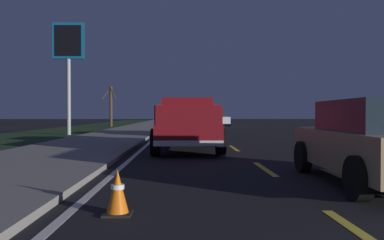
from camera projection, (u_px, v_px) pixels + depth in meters
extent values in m
plane|color=black|center=(210.00, 132.00, 28.12)|extent=(144.00, 144.00, 0.00)
cube|color=gray|center=(129.00, 131.00, 27.98)|extent=(108.00, 4.00, 0.12)
cube|color=#1E3819|center=(57.00, 132.00, 27.87)|extent=(108.00, 6.00, 0.01)
cube|color=yellow|center=(369.00, 239.00, 4.12)|extent=(2.40, 0.14, 0.01)
cube|color=yellow|center=(265.00, 169.00, 9.37)|extent=(2.40, 0.14, 0.01)
cube|color=yellow|center=(234.00, 148.00, 15.03)|extent=(2.40, 0.14, 0.01)
cube|color=yellow|center=(218.00, 138.00, 21.61)|extent=(2.40, 0.14, 0.01)
cube|color=yellow|center=(210.00, 132.00, 28.15)|extent=(2.40, 0.14, 0.01)
cube|color=yellow|center=(206.00, 129.00, 33.58)|extent=(2.40, 0.14, 0.01)
cube|color=yellow|center=(202.00, 127.00, 39.75)|extent=(2.40, 0.14, 0.01)
cube|color=yellow|center=(200.00, 125.00, 45.11)|extent=(2.40, 0.14, 0.01)
cube|color=yellow|center=(198.00, 124.00, 51.87)|extent=(2.40, 0.14, 0.01)
cube|color=yellow|center=(196.00, 123.00, 56.93)|extent=(2.40, 0.14, 0.01)
cube|color=yellow|center=(195.00, 122.00, 62.45)|extent=(2.40, 0.14, 0.01)
cube|color=yellow|center=(194.00, 121.00, 68.67)|extent=(2.40, 0.14, 0.01)
cube|color=yellow|center=(193.00, 121.00, 75.02)|extent=(2.40, 0.14, 0.01)
cube|color=yellow|center=(192.00, 120.00, 81.17)|extent=(2.40, 0.14, 0.01)
cube|color=silver|center=(162.00, 132.00, 28.04)|extent=(108.00, 0.14, 0.01)
cube|color=maroon|center=(187.00, 131.00, 14.06)|extent=(5.40, 2.00, 0.60)
cube|color=maroon|center=(187.00, 110.00, 15.23)|extent=(2.16, 1.84, 0.90)
cube|color=#1E2833|center=(187.00, 109.00, 14.18)|extent=(0.04, 1.44, 0.50)
cube|color=maroon|center=(159.00, 115.00, 12.95)|extent=(3.02, 0.08, 0.56)
cube|color=maroon|center=(217.00, 115.00, 12.99)|extent=(3.02, 0.08, 0.56)
cube|color=maroon|center=(189.00, 115.00, 11.39)|extent=(0.08, 1.88, 0.56)
cube|color=silver|center=(189.00, 143.00, 11.40)|extent=(0.12, 2.00, 0.16)
cube|color=red|center=(160.00, 108.00, 11.38)|extent=(0.06, 0.14, 0.20)
cube|color=red|center=(217.00, 108.00, 11.41)|extent=(0.06, 0.14, 0.20)
cylinder|color=black|center=(162.00, 136.00, 15.82)|extent=(0.84, 0.28, 0.84)
cylinder|color=black|center=(212.00, 136.00, 15.86)|extent=(0.84, 0.28, 0.84)
cylinder|color=black|center=(156.00, 142.00, 12.26)|extent=(0.84, 0.28, 0.84)
cylinder|color=black|center=(221.00, 142.00, 12.30)|extent=(0.84, 0.28, 0.84)
cube|color=navy|center=(184.00, 125.00, 22.75)|extent=(4.40, 1.81, 0.70)
cube|color=#1E2833|center=(184.00, 114.00, 22.49)|extent=(2.47, 1.59, 0.56)
cylinder|color=black|center=(169.00, 130.00, 24.23)|extent=(0.68, 0.22, 0.68)
cylinder|color=black|center=(198.00, 129.00, 24.27)|extent=(0.68, 0.22, 0.68)
cylinder|color=black|center=(167.00, 132.00, 21.24)|extent=(0.68, 0.22, 0.68)
cylinder|color=black|center=(200.00, 132.00, 21.28)|extent=(0.68, 0.22, 0.68)
cube|color=red|center=(184.00, 126.00, 20.60)|extent=(0.08, 1.51, 0.10)
cube|color=silver|center=(220.00, 120.00, 42.30)|extent=(4.40, 1.80, 0.70)
cube|color=#1E2833|center=(220.00, 114.00, 42.04)|extent=(2.47, 1.59, 0.56)
cylinder|color=black|center=(210.00, 122.00, 43.78)|extent=(0.68, 0.22, 0.68)
cylinder|color=black|center=(226.00, 122.00, 43.82)|extent=(0.68, 0.22, 0.68)
cylinder|color=black|center=(212.00, 123.00, 40.79)|extent=(0.68, 0.22, 0.68)
cylinder|color=black|center=(230.00, 123.00, 40.83)|extent=(0.68, 0.22, 0.68)
cube|color=red|center=(221.00, 120.00, 40.15)|extent=(0.08, 1.51, 0.10)
cube|color=#9E845B|center=(374.00, 150.00, 7.37)|extent=(4.45, 1.92, 0.70)
cube|color=#1E2833|center=(381.00, 116.00, 7.11)|extent=(2.51, 1.65, 0.56)
cylinder|color=black|center=(303.00, 157.00, 8.87)|extent=(0.68, 0.22, 0.68)
cylinder|color=black|center=(384.00, 157.00, 8.86)|extent=(0.68, 0.22, 0.68)
cylinder|color=black|center=(358.00, 178.00, 5.88)|extent=(0.68, 0.22, 0.68)
cylinder|color=#99999E|center=(69.00, 79.00, 24.47)|extent=(0.24, 0.24, 6.85)
cube|color=navy|center=(68.00, 41.00, 24.44)|extent=(0.24, 1.90, 2.20)
cube|color=black|center=(68.00, 40.00, 24.31)|extent=(0.04, 1.60, 1.87)
cylinder|color=#423323|center=(111.00, 107.00, 39.62)|extent=(0.28, 0.28, 4.02)
cylinder|color=#423323|center=(114.00, 95.00, 39.47)|extent=(0.35, 0.65, 0.96)
cylinder|color=#423323|center=(106.00, 93.00, 39.34)|extent=(0.55, 0.89, 1.29)
cylinder|color=#423323|center=(112.00, 91.00, 39.11)|extent=(1.03, 0.49, 0.85)
cube|color=black|center=(118.00, 214.00, 5.11)|extent=(0.36, 0.36, 0.03)
cone|color=orange|center=(118.00, 191.00, 5.11)|extent=(0.28, 0.28, 0.55)
cylinder|color=white|center=(118.00, 187.00, 5.11)|extent=(0.17, 0.17, 0.06)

